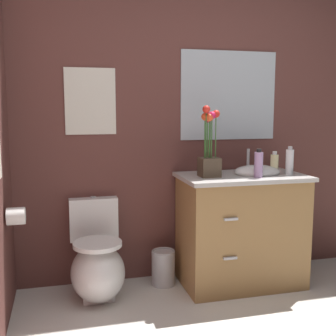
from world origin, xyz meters
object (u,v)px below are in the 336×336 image
at_px(lotion_bottle, 259,164).
at_px(hand_wash_bottle, 274,164).
at_px(flower_vase, 209,151).
at_px(toilet, 97,264).
at_px(vanity_cabinet, 241,228).
at_px(wall_poster, 90,101).
at_px(trash_bin, 163,267).
at_px(wall_mirror, 229,96).
at_px(toilet_paper_roll, 16,216).
at_px(soap_bottle, 290,161).

distance_m(lotion_bottle, hand_wash_bottle, 0.23).
bearing_deg(hand_wash_bottle, flower_vase, -179.62).
xyz_separation_m(toilet, flower_vase, (0.82, -0.05, 0.80)).
xyz_separation_m(vanity_cabinet, wall_poster, (-1.10, 0.29, 0.96)).
relative_size(toilet, hand_wash_bottle, 3.99).
bearing_deg(lotion_bottle, vanity_cabinet, 112.48).
xyz_separation_m(lotion_bottle, trash_bin, (-0.65, 0.26, -0.81)).
bearing_deg(wall_mirror, toilet_paper_roll, -163.87).
height_order(vanity_cabinet, hand_wash_bottle, vanity_cabinet).
height_order(soap_bottle, wall_mirror, wall_mirror).
bearing_deg(soap_bottle, hand_wash_bottle, 153.74).
height_order(flower_vase, wall_mirror, wall_mirror).
distance_m(toilet, lotion_bottle, 1.36).
distance_m(hand_wash_bottle, toilet_paper_roll, 1.88).
relative_size(wall_mirror, toilet_paper_roll, 7.27).
xyz_separation_m(flower_vase, lotion_bottle, (0.33, -0.12, -0.09)).
relative_size(flower_vase, hand_wash_bottle, 2.99).
relative_size(flower_vase, wall_poster, 1.06).
relative_size(lotion_bottle, wall_mirror, 0.26).
height_order(toilet, soap_bottle, soap_bottle).
bearing_deg(toilet_paper_roll, hand_wash_bottle, 4.68).
xyz_separation_m(soap_bottle, toilet_paper_roll, (-1.96, -0.10, -0.27)).
bearing_deg(soap_bottle, wall_poster, 166.00).
bearing_deg(wall_poster, trash_bin, -18.87).
height_order(toilet, hand_wash_bottle, hand_wash_bottle).
relative_size(vanity_cabinet, wall_poster, 2.12).
distance_m(trash_bin, toilet_paper_roll, 1.19).
bearing_deg(wall_mirror, soap_bottle, -45.56).
xyz_separation_m(flower_vase, wall_mirror, (0.27, 0.32, 0.41)).
bearing_deg(vanity_cabinet, lotion_bottle, -67.52).
bearing_deg(hand_wash_bottle, toilet_paper_roll, -175.32).
height_order(flower_vase, trash_bin, flower_vase).
height_order(trash_bin, wall_poster, wall_poster).
height_order(wall_mirror, toilet_paper_roll, wall_mirror).
xyz_separation_m(vanity_cabinet, soap_bottle, (0.35, -0.07, 0.51)).
distance_m(flower_vase, wall_mirror, 0.58).
bearing_deg(wall_poster, wall_mirror, 0.00).
bearing_deg(hand_wash_bottle, toilet, 178.12).
bearing_deg(soap_bottle, toilet_paper_roll, -176.99).
distance_m(toilet, toilet_paper_roll, 0.70).
height_order(flower_vase, toilet_paper_roll, flower_vase).
relative_size(trash_bin, toilet_paper_roll, 2.47).
distance_m(hand_wash_bottle, trash_bin, 1.16).
xyz_separation_m(toilet, soap_bottle, (1.45, -0.09, 0.71)).
height_order(soap_bottle, trash_bin, soap_bottle).
height_order(toilet, wall_mirror, wall_mirror).
relative_size(toilet, wall_poster, 1.42).
bearing_deg(wall_mirror, flower_vase, -130.92).
relative_size(vanity_cabinet, hand_wash_bottle, 5.98).
bearing_deg(toilet_paper_roll, toilet, 21.03).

